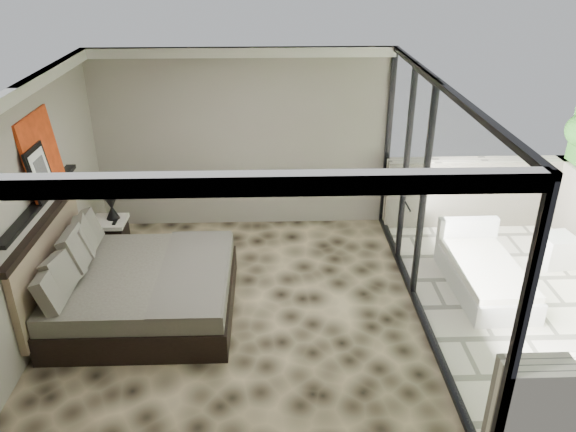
{
  "coord_description": "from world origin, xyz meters",
  "views": [
    {
      "loc": [
        0.42,
        -5.77,
        4.11
      ],
      "look_at": [
        0.63,
        0.4,
        1.12
      ],
      "focal_mm": 35.0,
      "sensor_mm": 36.0,
      "label": 1
    }
  ],
  "objects_px": {
    "ottoman": "(556,250)",
    "nightstand": "(111,237)",
    "bed": "(136,288)",
    "table_lamp": "(110,194)",
    "lounger": "(484,274)"
  },
  "relations": [
    {
      "from": "ottoman",
      "to": "nightstand",
      "type": "bearing_deg",
      "value": 174.9
    },
    {
      "from": "bed",
      "to": "nightstand",
      "type": "xyz_separation_m",
      "value": [
        -0.69,
        1.54,
        -0.11
      ]
    },
    {
      "from": "table_lamp",
      "to": "lounger",
      "type": "distance_m",
      "value": 5.28
    },
    {
      "from": "ottoman",
      "to": "lounger",
      "type": "relative_size",
      "value": 0.26
    },
    {
      "from": "bed",
      "to": "lounger",
      "type": "xyz_separation_m",
      "value": [
        4.45,
        0.4,
        -0.15
      ]
    },
    {
      "from": "bed",
      "to": "nightstand",
      "type": "bearing_deg",
      "value": 114.21
    },
    {
      "from": "ottoman",
      "to": "bed",
      "type": "bearing_deg",
      "value": -170.29
    },
    {
      "from": "table_lamp",
      "to": "lounger",
      "type": "relative_size",
      "value": 0.36
    },
    {
      "from": "nightstand",
      "to": "table_lamp",
      "type": "relative_size",
      "value": 0.78
    },
    {
      "from": "nightstand",
      "to": "table_lamp",
      "type": "xyz_separation_m",
      "value": [
        0.05,
        0.06,
        0.67
      ]
    },
    {
      "from": "ottoman",
      "to": "lounger",
      "type": "height_order",
      "value": "lounger"
    },
    {
      "from": "nightstand",
      "to": "table_lamp",
      "type": "distance_m",
      "value": 0.68
    },
    {
      "from": "table_lamp",
      "to": "ottoman",
      "type": "relative_size",
      "value": 1.39
    },
    {
      "from": "table_lamp",
      "to": "ottoman",
      "type": "height_order",
      "value": "table_lamp"
    },
    {
      "from": "nightstand",
      "to": "ottoman",
      "type": "relative_size",
      "value": 1.09
    }
  ]
}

